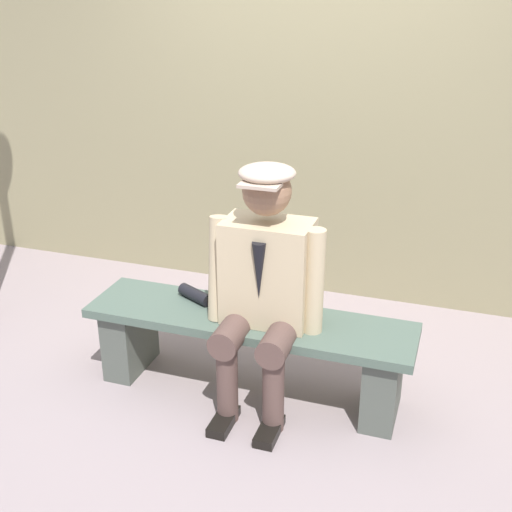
{
  "coord_description": "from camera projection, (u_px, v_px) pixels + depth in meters",
  "views": [
    {
      "loc": [
        -1.0,
        2.85,
        2.09
      ],
      "look_at": [
        -0.04,
        0.0,
        0.81
      ],
      "focal_mm": 45.57,
      "sensor_mm": 36.0,
      "label": 1
    }
  ],
  "objects": [
    {
      "name": "ground_plane",
      "position": [
        249.0,
        389.0,
        3.6
      ],
      "size": [
        30.0,
        30.0,
        0.0
      ],
      "primitive_type": "plane",
      "color": "gray"
    },
    {
      "name": "rolled_magazine",
      "position": [
        195.0,
        295.0,
        3.57
      ],
      "size": [
        0.23,
        0.16,
        0.07
      ],
      "primitive_type": "cylinder",
      "rotation": [
        0.0,
        1.57,
        -0.47
      ],
      "color": "black",
      "rests_on": "bench"
    },
    {
      "name": "seated_man",
      "position": [
        264.0,
        279.0,
        3.24
      ],
      "size": [
        0.61,
        0.59,
        1.3
      ],
      "color": "tan",
      "rests_on": "ground"
    },
    {
      "name": "bench",
      "position": [
        249.0,
        342.0,
        3.48
      ],
      "size": [
        1.75,
        0.44,
        0.46
      ],
      "color": "#495B50",
      "rests_on": "ground"
    },
    {
      "name": "stadium_wall",
      "position": [
        319.0,
        119.0,
        4.4
      ],
      "size": [
        12.0,
        0.24,
        2.45
      ],
      "primitive_type": "cube",
      "color": "gray",
      "rests_on": "ground"
    }
  ]
}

